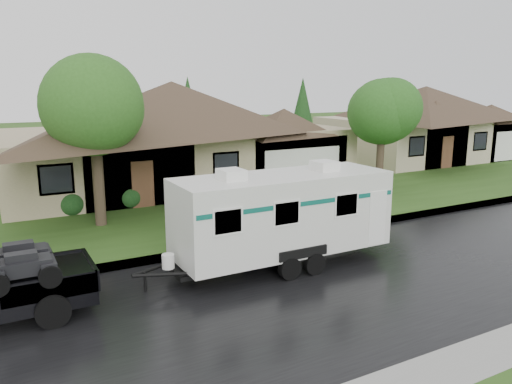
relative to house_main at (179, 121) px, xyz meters
The scene contains 10 objects.
ground 14.48m from the house_main, 99.41° to the right, with size 140.00×140.00×0.00m, color #2A4C17.
road 16.40m from the house_main, 98.24° to the right, with size 140.00×8.00×0.01m, color black.
curb 12.32m from the house_main, 101.19° to the right, with size 140.00×0.50×0.15m, color gray.
lawn 4.36m from the house_main, 153.11° to the left, with size 140.00×26.00×0.15m, color #2A4C17.
house_main is the anchor object (origin of this frame).
house_neighbor 19.98m from the house_main, ahead, with size 15.12×9.72×6.45m.
tree_left_green 9.08m from the house_main, 130.33° to the right, with size 3.88×3.88×6.42m.
tree_right_green 11.01m from the house_main, 37.67° to the right, with size 3.48×3.48×5.76m.
shrub_row 5.42m from the house_main, 93.69° to the right, with size 13.60×1.00×1.00m.
travel_trailer 14.05m from the house_main, 97.03° to the right, with size 7.15×2.51×3.21m.
Camera 1 is at (-7.27, -12.69, 5.59)m, focal length 35.00 mm.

